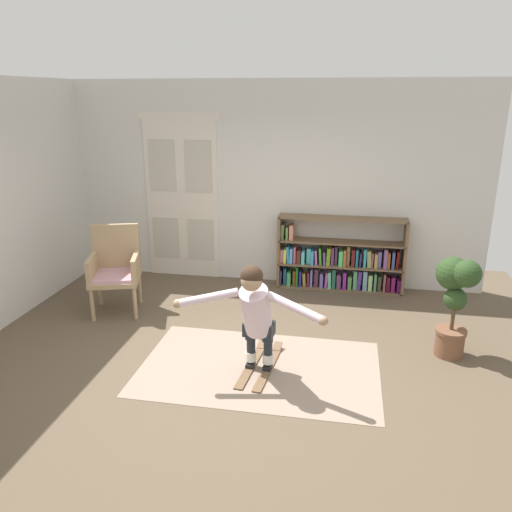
{
  "coord_description": "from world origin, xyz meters",
  "views": [
    {
      "loc": [
        1.05,
        -4.52,
        2.7
      ],
      "look_at": [
        0.13,
        0.48,
        1.05
      ],
      "focal_mm": 35.22,
      "sensor_mm": 36.0,
      "label": 1
    }
  ],
  "objects_px": {
    "potted_plant": "(455,296)",
    "person_skier": "(255,310)",
    "wicker_chair": "(115,267)",
    "bookshelf": "(338,262)",
    "skis_pair": "(260,364)"
  },
  "relations": [
    {
      "from": "person_skier",
      "to": "wicker_chair",
      "type": "bearing_deg",
      "value": 148.12
    },
    {
      "from": "wicker_chair",
      "to": "potted_plant",
      "type": "height_order",
      "value": "wicker_chair"
    },
    {
      "from": "wicker_chair",
      "to": "potted_plant",
      "type": "distance_m",
      "value": 4.08
    },
    {
      "from": "wicker_chair",
      "to": "potted_plant",
      "type": "xyz_separation_m",
      "value": [
        4.05,
        -0.43,
        0.08
      ]
    },
    {
      "from": "wicker_chair",
      "to": "skis_pair",
      "type": "xyz_separation_m",
      "value": [
        2.08,
        -1.1,
        -0.56
      ]
    },
    {
      "from": "potted_plant",
      "to": "person_skier",
      "type": "height_order",
      "value": "person_skier"
    },
    {
      "from": "bookshelf",
      "to": "skis_pair",
      "type": "xyz_separation_m",
      "value": [
        -0.71,
        -2.38,
        -0.38
      ]
    },
    {
      "from": "person_skier",
      "to": "bookshelf",
      "type": "bearing_deg",
      "value": 74.09
    },
    {
      "from": "bookshelf",
      "to": "wicker_chair",
      "type": "distance_m",
      "value": 3.08
    },
    {
      "from": "wicker_chair",
      "to": "skis_pair",
      "type": "bearing_deg",
      "value": -27.92
    },
    {
      "from": "potted_plant",
      "to": "person_skier",
      "type": "bearing_deg",
      "value": -156.79
    },
    {
      "from": "wicker_chair",
      "to": "person_skier",
      "type": "distance_m",
      "value": 2.44
    },
    {
      "from": "potted_plant",
      "to": "skis_pair",
      "type": "relative_size",
      "value": 1.13
    },
    {
      "from": "bookshelf",
      "to": "person_skier",
      "type": "xyz_separation_m",
      "value": [
        -0.73,
        -2.56,
        0.31
      ]
    },
    {
      "from": "potted_plant",
      "to": "skis_pair",
      "type": "bearing_deg",
      "value": -161.19
    }
  ]
}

